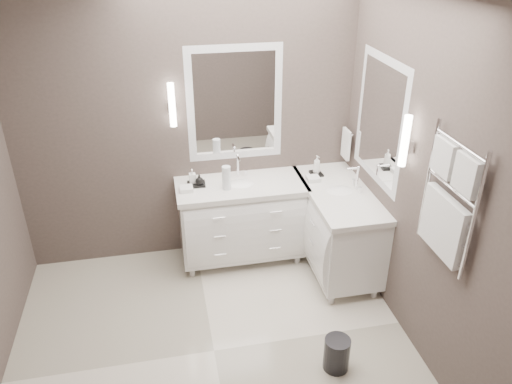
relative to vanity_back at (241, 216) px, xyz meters
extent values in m
cube|color=silver|center=(-0.45, -1.23, -0.49)|extent=(3.20, 3.00, 0.01)
cube|color=#4A3F3B|center=(-0.45, 0.28, 0.86)|extent=(3.20, 0.01, 2.70)
cube|color=#4A3F3B|center=(-0.45, -2.73, 0.86)|extent=(3.20, 0.01, 2.70)
cube|color=#4A3F3B|center=(1.15, -1.23, 0.86)|extent=(0.01, 3.00, 2.70)
cube|color=white|center=(0.00, 0.00, -0.04)|extent=(1.20, 0.55, 0.70)
cube|color=silver|center=(0.00, 0.00, 0.34)|extent=(1.24, 0.59, 0.05)
ellipsoid|color=white|center=(0.00, 0.00, 0.32)|extent=(0.36, 0.28, 0.12)
cylinder|color=white|center=(0.00, 0.16, 0.47)|extent=(0.02, 0.02, 0.22)
cube|color=white|center=(0.88, -0.33, -0.04)|extent=(0.55, 1.20, 0.70)
cube|color=silver|center=(0.88, -0.33, 0.34)|extent=(0.59, 1.24, 0.05)
ellipsoid|color=white|center=(0.88, -0.33, 0.32)|extent=(0.36, 0.28, 0.12)
cylinder|color=white|center=(1.04, -0.33, 0.47)|extent=(0.02, 0.02, 0.22)
cube|color=white|center=(0.00, 0.26, 1.06)|extent=(0.90, 0.02, 1.10)
cube|color=white|center=(0.00, 0.26, 1.06)|extent=(0.77, 0.02, 0.96)
cube|color=white|center=(1.14, -0.43, 1.06)|extent=(0.02, 0.90, 1.10)
cube|color=white|center=(1.14, -0.43, 1.06)|extent=(0.02, 0.90, 0.96)
cube|color=white|center=(-0.58, 0.20, 1.06)|extent=(0.05, 0.05, 0.10)
cylinder|color=white|center=(-0.58, 0.20, 1.11)|extent=(0.06, 0.06, 0.40)
cube|color=white|center=(1.08, -1.01, 1.06)|extent=(0.05, 0.05, 0.10)
cylinder|color=white|center=(1.08, -1.01, 1.11)|extent=(0.06, 0.06, 0.40)
cylinder|color=white|center=(1.10, 0.13, 0.76)|extent=(0.02, 0.22, 0.02)
cube|color=white|center=(1.08, 0.13, 0.62)|extent=(0.03, 0.17, 0.30)
cylinder|color=white|center=(1.10, -1.90, 0.96)|extent=(0.03, 0.03, 0.90)
cylinder|color=white|center=(1.10, -1.35, 0.96)|extent=(0.03, 0.03, 0.90)
cube|color=white|center=(1.10, -1.76, 1.19)|extent=(0.06, 0.22, 0.24)
cube|color=white|center=(1.10, -1.50, 1.19)|extent=(0.06, 0.22, 0.24)
cube|color=white|center=(1.10, -1.63, 0.75)|extent=(0.06, 0.46, 0.42)
cylinder|color=black|center=(0.45, -1.58, -0.35)|extent=(0.22, 0.22, 0.28)
cube|color=black|center=(-0.42, 0.05, 0.38)|extent=(0.17, 0.13, 0.03)
cube|color=black|center=(0.76, 0.04, 0.38)|extent=(0.12, 0.15, 0.02)
cylinder|color=silver|center=(-0.15, -0.08, 0.48)|extent=(0.08, 0.08, 0.23)
imported|color=white|center=(-0.45, 0.07, 0.46)|extent=(0.06, 0.06, 0.14)
imported|color=black|center=(-0.39, 0.02, 0.44)|extent=(0.10, 0.10, 0.10)
imported|color=white|center=(0.76, 0.04, 0.48)|extent=(0.09, 0.09, 0.18)
camera|label=1|loc=(-0.71, -4.16, 2.54)|focal=35.00mm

